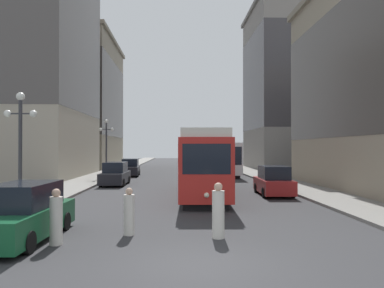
{
  "coord_description": "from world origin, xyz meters",
  "views": [
    {
      "loc": [
        -0.57,
        -9.37,
        2.94
      ],
      "look_at": [
        0.31,
        12.43,
        3.18
      ],
      "focal_mm": 35.21,
      "sensor_mm": 36.0,
      "label": 1
    }
  ],
  "objects_px": {
    "transit_bus": "(223,157)",
    "pedestrian_crossing_near": "(129,213)",
    "streetcar": "(203,162)",
    "pedestrian_on_sidewalk": "(56,219)",
    "parked_car_left_mid": "(115,174)",
    "parked_car_right_far": "(274,182)",
    "lamp_post_left_far": "(106,139)",
    "lamp_post_left_near": "(20,133)",
    "pedestrian_crossing_far": "(218,212)",
    "parked_car_left_far": "(23,214)",
    "parked_car_left_near": "(130,168)"
  },
  "relations": [
    {
      "from": "transit_bus",
      "to": "lamp_post_left_far",
      "type": "height_order",
      "value": "lamp_post_left_far"
    },
    {
      "from": "transit_bus",
      "to": "pedestrian_crossing_near",
      "type": "distance_m",
      "value": 28.65
    },
    {
      "from": "parked_car_right_far",
      "to": "pedestrian_crossing_far",
      "type": "distance_m",
      "value": 11.89
    },
    {
      "from": "parked_car_right_far",
      "to": "lamp_post_left_near",
      "type": "relative_size",
      "value": 0.83
    },
    {
      "from": "lamp_post_left_far",
      "to": "parked_car_right_far",
      "type": "bearing_deg",
      "value": -46.13
    },
    {
      "from": "transit_bus",
      "to": "lamp_post_left_near",
      "type": "distance_m",
      "value": 26.84
    },
    {
      "from": "pedestrian_on_sidewalk",
      "to": "lamp_post_left_near",
      "type": "xyz_separation_m",
      "value": [
        -3.12,
        4.99,
        2.8
      ]
    },
    {
      "from": "streetcar",
      "to": "parked_car_left_near",
      "type": "xyz_separation_m",
      "value": [
        -6.5,
        16.53,
        -1.26
      ]
    },
    {
      "from": "lamp_post_left_far",
      "to": "lamp_post_left_near",
      "type": "bearing_deg",
      "value": -90.0
    },
    {
      "from": "parked_car_right_far",
      "to": "transit_bus",
      "type": "bearing_deg",
      "value": -84.62
    },
    {
      "from": "streetcar",
      "to": "lamp_post_left_near",
      "type": "xyz_separation_m",
      "value": [
        -8.4,
        -6.74,
        1.49
      ]
    },
    {
      "from": "parked_car_left_near",
      "to": "parked_car_left_mid",
      "type": "height_order",
      "value": "same"
    },
    {
      "from": "pedestrian_crossing_near",
      "to": "lamp_post_left_near",
      "type": "bearing_deg",
      "value": 44.94
    },
    {
      "from": "lamp_post_left_near",
      "to": "lamp_post_left_far",
      "type": "xyz_separation_m",
      "value": [
        0.0,
        19.94,
        0.2
      ]
    },
    {
      "from": "parked_car_left_far",
      "to": "parked_car_right_far",
      "type": "bearing_deg",
      "value": 47.6
    },
    {
      "from": "streetcar",
      "to": "parked_car_left_near",
      "type": "distance_m",
      "value": 17.81
    },
    {
      "from": "pedestrian_on_sidewalk",
      "to": "parked_car_left_mid",
      "type": "bearing_deg",
      "value": -159.71
    },
    {
      "from": "streetcar",
      "to": "pedestrian_crossing_near",
      "type": "bearing_deg",
      "value": -104.67
    },
    {
      "from": "pedestrian_crossing_near",
      "to": "pedestrian_on_sidewalk",
      "type": "xyz_separation_m",
      "value": [
        -2.06,
        -1.19,
        0.05
      ]
    },
    {
      "from": "parked_car_left_mid",
      "to": "pedestrian_on_sidewalk",
      "type": "xyz_separation_m",
      "value": [
        1.22,
        -18.51,
        -0.05
      ]
    },
    {
      "from": "pedestrian_crossing_far",
      "to": "pedestrian_on_sidewalk",
      "type": "bearing_deg",
      "value": 121.41
    },
    {
      "from": "transit_bus",
      "to": "pedestrian_crossing_far",
      "type": "relative_size",
      "value": 6.35
    },
    {
      "from": "transit_bus",
      "to": "streetcar",
      "type": "bearing_deg",
      "value": -100.17
    },
    {
      "from": "parked_car_left_mid",
      "to": "lamp_post_left_far",
      "type": "distance_m",
      "value": 7.31
    },
    {
      "from": "streetcar",
      "to": "pedestrian_on_sidewalk",
      "type": "xyz_separation_m",
      "value": [
        -5.28,
        -11.73,
        -1.31
      ]
    },
    {
      "from": "lamp_post_left_near",
      "to": "parked_car_left_far",
      "type": "bearing_deg",
      "value": -66.58
    },
    {
      "from": "streetcar",
      "to": "pedestrian_crossing_far",
      "type": "distance_m",
      "value": 11.14
    },
    {
      "from": "parked_car_left_mid",
      "to": "parked_car_right_far",
      "type": "distance_m",
      "value": 12.92
    },
    {
      "from": "parked_car_right_far",
      "to": "pedestrian_on_sidewalk",
      "type": "relative_size",
      "value": 2.54
    },
    {
      "from": "transit_bus",
      "to": "pedestrian_crossing_near",
      "type": "bearing_deg",
      "value": -102.45
    },
    {
      "from": "parked_car_left_far",
      "to": "lamp_post_left_near",
      "type": "xyz_separation_m",
      "value": [
        -1.9,
        4.39,
        2.75
      ]
    },
    {
      "from": "pedestrian_crossing_far",
      "to": "parked_car_left_mid",
      "type": "bearing_deg",
      "value": 43.22
    },
    {
      "from": "parked_car_right_far",
      "to": "pedestrian_on_sidewalk",
      "type": "xyz_separation_m",
      "value": [
        -9.69,
        -11.59,
        -0.05
      ]
    },
    {
      "from": "lamp_post_left_far",
      "to": "parked_car_left_far",
      "type": "bearing_deg",
      "value": -85.53
    },
    {
      "from": "parked_car_right_far",
      "to": "parked_car_left_far",
      "type": "xyz_separation_m",
      "value": [
        -10.91,
        -11.0,
        0.0
      ]
    },
    {
      "from": "pedestrian_crossing_near",
      "to": "lamp_post_left_far",
      "type": "relative_size",
      "value": 0.29
    },
    {
      "from": "parked_car_left_near",
      "to": "lamp_post_left_far",
      "type": "relative_size",
      "value": 0.82
    },
    {
      "from": "pedestrian_crossing_far",
      "to": "lamp_post_left_far",
      "type": "xyz_separation_m",
      "value": [
        -8.14,
        24.26,
        2.95
      ]
    },
    {
      "from": "transit_bus",
      "to": "parked_car_left_far",
      "type": "height_order",
      "value": "transit_bus"
    },
    {
      "from": "parked_car_left_near",
      "to": "pedestrian_crossing_far",
      "type": "distance_m",
      "value": 28.3
    },
    {
      "from": "streetcar",
      "to": "pedestrian_crossing_near",
      "type": "relative_size",
      "value": 7.92
    },
    {
      "from": "transit_bus",
      "to": "lamp_post_left_near",
      "type": "xyz_separation_m",
      "value": [
        -11.79,
        -24.05,
        1.65
      ]
    },
    {
      "from": "transit_bus",
      "to": "parked_car_right_far",
      "type": "bearing_deg",
      "value": -85.73
    },
    {
      "from": "streetcar",
      "to": "pedestrian_crossing_near",
      "type": "xyz_separation_m",
      "value": [
        -3.22,
        -10.54,
        -1.36
      ]
    },
    {
      "from": "transit_bus",
      "to": "parked_car_left_mid",
      "type": "relative_size",
      "value": 2.44
    },
    {
      "from": "lamp_post_left_near",
      "to": "lamp_post_left_far",
      "type": "bearing_deg",
      "value": 90.0
    },
    {
      "from": "parked_car_right_far",
      "to": "pedestrian_on_sidewalk",
      "type": "height_order",
      "value": "parked_car_right_far"
    },
    {
      "from": "parked_car_left_far",
      "to": "transit_bus",
      "type": "bearing_deg",
      "value": 73.19
    },
    {
      "from": "streetcar",
      "to": "parked_car_left_mid",
      "type": "xyz_separation_m",
      "value": [
        -6.5,
        6.78,
        -1.26
      ]
    },
    {
      "from": "streetcar",
      "to": "lamp_post_left_far",
      "type": "relative_size",
      "value": 2.28
    }
  ]
}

